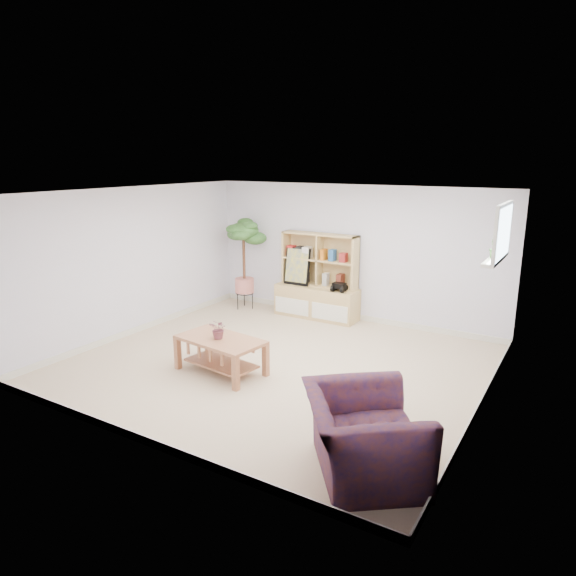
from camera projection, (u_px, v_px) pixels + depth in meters
The scene contains 14 objects.
floor at pixel (277, 364), 7.28m from camera, with size 5.50×5.00×0.01m, color beige.
ceiling at pixel (276, 192), 6.69m from camera, with size 5.50×5.00×0.01m, color white.
walls at pixel (277, 282), 6.99m from camera, with size 5.51×5.01×2.40m.
baseboard at pixel (277, 360), 7.27m from camera, with size 5.50×5.00×0.10m, color white, non-canonical shape.
window at pixel (503, 232), 5.93m from camera, with size 0.10×0.98×0.68m, color silver, non-canonical shape.
window_sill at pixel (495, 259), 6.03m from camera, with size 0.14×1.00×0.04m, color white.
storage_unit at pixel (317, 276), 9.24m from camera, with size 1.53×0.52×1.53m, color tan, non-canonical shape.
poster at pixel (297, 266), 9.35m from camera, with size 0.49×0.11×0.68m, color yellow, non-canonical shape.
toy_truck at pixel (339, 287), 8.93m from camera, with size 0.33×0.22×0.17m, color black, non-canonical shape.
coffee_table at pixel (221, 355), 6.94m from camera, with size 1.19×0.65×0.49m, color #9E5B36, non-canonical shape.
table_plant at pixel (219, 329), 6.84m from camera, with size 0.24×0.21×0.27m, color #1E4822.
floor_tree at pixel (244, 264), 9.78m from camera, with size 0.64×0.64×1.74m, color #2A5722, non-canonical shape.
armchair at pixel (364, 431), 4.66m from camera, with size 1.16×1.01×0.86m, color #1D1A54.
sill_plant at pixel (495, 248), 5.93m from camera, with size 0.13×0.11×0.24m, color #2A5722.
Camera 1 is at (3.64, -5.74, 2.83)m, focal length 32.00 mm.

